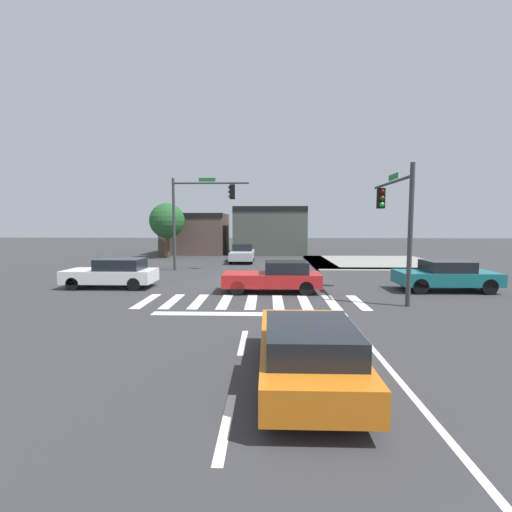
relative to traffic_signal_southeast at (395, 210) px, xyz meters
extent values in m
plane|color=#353538|center=(-5.99, 3.43, -3.69)|extent=(120.00, 120.00, 0.00)
cube|color=silver|center=(-10.27, -1.07, -3.69)|extent=(0.42, 2.79, 0.01)
cube|color=silver|center=(-9.20, -1.07, -3.69)|extent=(0.42, 2.79, 0.01)
cube|color=silver|center=(-8.13, -1.07, -3.69)|extent=(0.42, 2.79, 0.01)
cube|color=silver|center=(-7.06, -1.07, -3.69)|extent=(0.42, 2.79, 0.01)
cube|color=silver|center=(-5.99, -1.07, -3.69)|extent=(0.42, 2.79, 0.01)
cube|color=silver|center=(-4.92, -1.07, -3.69)|extent=(0.42, 2.79, 0.01)
cube|color=silver|center=(-3.85, -1.07, -3.69)|extent=(0.42, 2.79, 0.01)
cube|color=silver|center=(-2.78, -1.07, -3.69)|extent=(0.42, 2.79, 0.01)
cube|color=silver|center=(-1.71, -1.07, -3.69)|extent=(0.42, 2.79, 0.01)
cube|color=white|center=(-5.99, -3.07, -3.69)|extent=(6.80, 0.50, 0.01)
cube|color=white|center=(-5.99, -6.07, -3.69)|extent=(0.16, 2.00, 0.01)
cube|color=white|center=(-5.99, -10.07, -3.69)|extent=(0.16, 2.00, 0.01)
cylinder|color=yellow|center=(-4.23, -4.90, -3.69)|extent=(0.93, 0.93, 0.01)
cylinder|color=white|center=(-4.43, -4.90, -3.68)|extent=(0.15, 0.15, 0.00)
cylinder|color=white|center=(-4.02, -4.90, -3.68)|extent=(0.15, 0.15, 0.00)
cube|color=white|center=(-4.23, -4.90, -3.68)|extent=(0.42, 0.04, 0.00)
cube|color=gray|center=(3.01, 8.63, -3.62)|extent=(10.00, 1.60, 0.15)
cube|color=gray|center=(-1.19, 13.43, -3.62)|extent=(1.60, 10.00, 0.15)
cube|color=gray|center=(3.01, 13.43, -3.62)|extent=(10.00, 10.00, 0.15)
cube|color=brown|center=(-12.86, 22.82, -1.61)|extent=(6.25, 6.77, 4.16)
cube|color=black|center=(-12.86, 19.63, 0.22)|extent=(6.25, 0.50, 0.50)
cube|color=#4C564C|center=(-5.11, 22.18, -1.29)|extent=(7.22, 5.51, 4.80)
cube|color=black|center=(-5.11, 19.63, 0.86)|extent=(7.22, 0.50, 0.50)
cylinder|color=#383A3D|center=(0.00, -1.69, -1.00)|extent=(0.18, 0.18, 5.39)
cylinder|color=#383A3D|center=(0.00, 0.61, 1.21)|extent=(0.12, 4.60, 0.12)
cube|color=black|center=(0.00, 1.99, 0.64)|extent=(0.32, 0.32, 0.95)
sphere|color=#470A0A|center=(0.00, 1.82, 0.93)|extent=(0.22, 0.22, 0.22)
sphere|color=#4C330C|center=(0.00, 1.82, 0.64)|extent=(0.22, 0.22, 0.22)
sphere|color=#1ED833|center=(0.00, 1.82, 0.34)|extent=(0.22, 0.22, 0.22)
cube|color=#197233|center=(0.00, 0.38, 1.43)|extent=(0.03, 1.10, 0.24)
cylinder|color=#383A3D|center=(-11.58, 8.60, -0.63)|extent=(0.18, 0.18, 6.13)
cylinder|color=#383A3D|center=(-9.07, 8.60, 2.10)|extent=(5.00, 0.12, 0.12)
cube|color=black|center=(-7.66, 8.60, 1.53)|extent=(0.32, 0.32, 0.95)
sphere|color=#470A0A|center=(-7.83, 8.60, 1.82)|extent=(0.22, 0.22, 0.22)
sphere|color=#4C330C|center=(-7.83, 8.60, 1.53)|extent=(0.22, 0.22, 0.22)
sphere|color=#1ED833|center=(-7.83, 8.60, 1.23)|extent=(0.22, 0.22, 0.22)
cube|color=#197233|center=(-9.32, 8.60, 2.32)|extent=(1.10, 0.03, 0.24)
cube|color=#196B70|center=(2.96, 1.56, -3.07)|extent=(4.43, 1.93, 0.60)
cube|color=black|center=(3.00, 1.56, -2.52)|extent=(1.98, 1.70, 0.50)
cylinder|color=black|center=(1.46, 0.71, -3.34)|extent=(0.71, 0.22, 0.71)
cylinder|color=black|center=(1.46, 2.42, -3.34)|extent=(0.71, 0.22, 0.71)
cylinder|color=black|center=(4.47, 0.71, -3.34)|extent=(0.71, 0.22, 0.71)
cylinder|color=black|center=(4.47, 2.42, -3.34)|extent=(0.71, 0.22, 0.71)
cube|color=red|center=(-5.15, 1.02, -3.11)|extent=(4.43, 1.74, 0.60)
cube|color=black|center=(-4.48, 1.02, -2.54)|extent=(1.93, 1.53, 0.54)
cylinder|color=black|center=(-6.66, 0.26, -3.37)|extent=(0.63, 0.22, 0.63)
cylinder|color=black|center=(-6.66, 1.78, -3.37)|extent=(0.63, 0.22, 0.63)
cylinder|color=black|center=(-3.65, 0.26, -3.37)|extent=(0.63, 0.22, 0.63)
cylinder|color=black|center=(-3.65, 1.78, -3.37)|extent=(0.63, 0.22, 0.63)
cube|color=orange|center=(-4.56, -8.29, -3.12)|extent=(1.82, 4.73, 0.56)
cube|color=black|center=(-4.56, -9.00, -2.61)|extent=(1.60, 2.14, 0.46)
cylinder|color=black|center=(-5.35, -6.68, -3.37)|extent=(0.22, 0.64, 0.64)
cylinder|color=black|center=(-3.76, -6.68, -3.37)|extent=(0.22, 0.64, 0.64)
cylinder|color=black|center=(-5.35, -9.90, -3.37)|extent=(0.22, 0.64, 0.64)
cylinder|color=black|center=(-3.76, -9.90, -3.37)|extent=(0.22, 0.64, 0.64)
cube|color=#B7BABF|center=(-7.40, 14.03, -3.11)|extent=(1.80, 4.60, 0.62)
cube|color=black|center=(-7.40, 14.70, -2.51)|extent=(1.58, 2.10, 0.56)
cylinder|color=black|center=(-6.61, 12.47, -3.39)|extent=(0.22, 0.61, 0.61)
cylinder|color=black|center=(-8.19, 12.47, -3.39)|extent=(0.22, 0.61, 0.61)
cylinder|color=black|center=(-6.61, 15.60, -3.39)|extent=(0.22, 0.61, 0.61)
cylinder|color=black|center=(-8.19, 15.60, -3.39)|extent=(0.22, 0.61, 0.61)
cube|color=white|center=(-13.05, 1.95, -3.11)|extent=(4.29, 1.81, 0.61)
cube|color=black|center=(-12.52, 1.95, -2.53)|extent=(2.14, 1.60, 0.54)
cylinder|color=black|center=(-14.51, 1.15, -3.38)|extent=(0.62, 0.22, 0.62)
cylinder|color=black|center=(-14.51, 2.74, -3.38)|extent=(0.62, 0.22, 0.62)
cylinder|color=black|center=(-11.59, 1.15, -3.38)|extent=(0.62, 0.22, 0.62)
cylinder|color=black|center=(-11.59, 2.74, -3.38)|extent=(0.62, 0.22, 0.62)
cylinder|color=#4C3823|center=(-14.49, 17.43, -2.29)|extent=(0.36, 0.36, 2.80)
sphere|color=#235628|center=(-14.49, 17.43, -0.29)|extent=(3.18, 3.18, 3.18)
camera|label=1|loc=(-5.34, -15.47, -0.54)|focal=25.50mm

